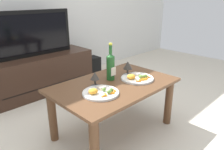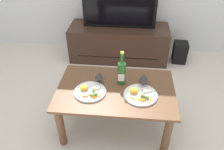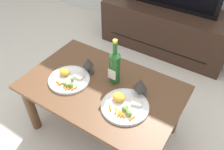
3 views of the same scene
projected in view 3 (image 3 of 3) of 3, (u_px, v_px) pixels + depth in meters
ground_plane at (104, 128)px, 1.86m from camera, size 6.40×6.40×0.00m
dining_table at (102, 95)px, 1.61m from camera, size 1.06×0.68×0.47m
tv_stand at (165, 29)px, 2.55m from camera, size 1.38×0.50×0.49m
wine_bottle at (115, 66)px, 1.50m from camera, size 0.07×0.07×0.33m
goblet_left at (88, 63)px, 1.60m from camera, size 0.08×0.08×0.13m
goblet_right at (141, 85)px, 1.43m from camera, size 0.09×0.09×0.13m
dinner_plate_left at (69, 79)px, 1.58m from camera, size 0.29×0.29×0.05m
dinner_plate_right at (125, 105)px, 1.40m from camera, size 0.30×0.30×0.06m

